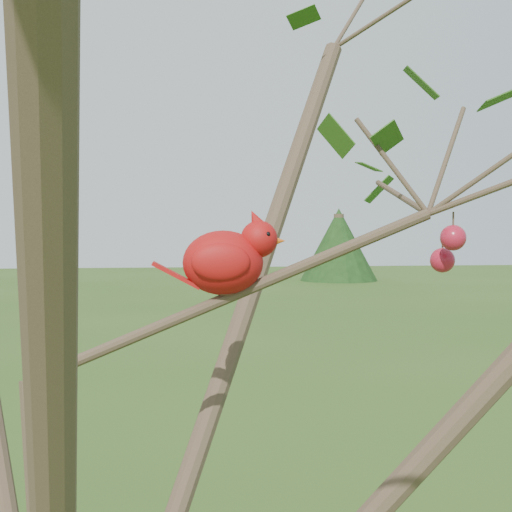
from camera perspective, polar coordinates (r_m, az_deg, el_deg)
The scene contains 3 objects.
crabapple_tree at distance 0.98m, azimuth -14.54°, elevation -1.12°, with size 2.35×2.05×2.95m.
cardinal at distance 1.08m, azimuth -2.29°, elevation -0.26°, with size 0.20×0.11×0.14m.
distant_trees at distance 24.99m, azimuth -17.38°, elevation 0.47°, with size 42.42×10.77×3.26m.
Camera 1 is at (0.14, -1.00, 2.18)m, focal length 50.00 mm.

